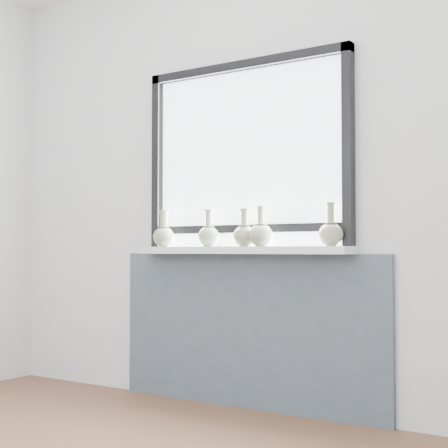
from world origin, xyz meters
The scene contains 9 objects.
back_wall centered at (0.00, 1.81, 1.30)m, with size 3.60×0.02×2.60m, color silver.
apron_panel centered at (0.00, 1.78, 0.43)m, with size 1.70×0.03×0.86m, color #495668.
windowsill centered at (0.00, 1.71, 0.88)m, with size 1.32×0.18×0.04m, color white.
window centered at (0.00, 1.77, 1.44)m, with size 1.30×0.06×1.05m.
vase_a centered at (-0.52, 1.68, 0.97)m, with size 0.13×0.13×0.22m.
vase_b centered at (-0.21, 1.71, 0.97)m, with size 0.13×0.13×0.21m.
vase_c centered at (0.04, 1.69, 0.97)m, with size 0.13×0.13×0.21m.
vase_d centered at (0.15, 1.68, 0.97)m, with size 0.13×0.13×0.22m.
vase_e centered at (0.55, 1.71, 0.97)m, with size 0.13×0.13×0.22m.
Camera 1 is at (2.02, -1.50, 0.88)m, focal length 55.00 mm.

